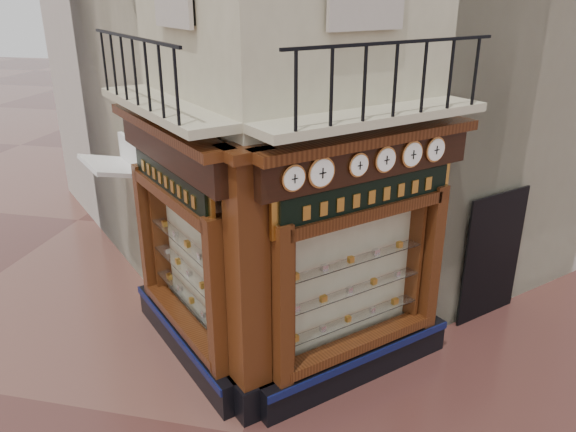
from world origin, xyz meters
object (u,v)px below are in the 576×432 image
(clock_f, at_px, (435,149))
(corner_pilaster, at_px, (248,294))
(signboard_right, at_px, (369,196))
(clock_b, at_px, (321,172))
(awning, at_px, (125,293))
(clock_a, at_px, (293,178))
(clock_c, at_px, (358,165))
(signboard_left, at_px, (170,181))
(clock_d, at_px, (385,159))
(clock_e, at_px, (412,154))

(clock_f, bearing_deg, corner_pilaster, 171.47)
(corner_pilaster, relative_size, signboard_right, 1.76)
(clock_b, bearing_deg, awning, 105.71)
(clock_a, distance_m, clock_c, 1.01)
(awning, bearing_deg, signboard_left, -176.00)
(clock_c, bearing_deg, signboard_right, 19.96)
(clock_b, xyz_separation_m, clock_d, (0.75, 0.75, 0.00))
(awning, relative_size, signboard_right, 0.61)
(corner_pilaster, bearing_deg, awning, 96.52)
(corner_pilaster, height_order, clock_b, corner_pilaster)
(clock_a, relative_size, clock_c, 1.06)
(awning, bearing_deg, clock_e, -148.93)
(awning, distance_m, signboard_right, 6.06)
(clock_a, relative_size, signboard_left, 0.17)
(clock_f, distance_m, signboard_right, 1.22)
(clock_f, bearing_deg, clock_a, -180.00)
(clock_e, bearing_deg, awning, 121.07)
(clock_c, xyz_separation_m, clock_e, (0.67, 0.67, 0.00))
(clock_f, bearing_deg, awning, 124.88)
(corner_pilaster, relative_size, clock_c, 12.25)
(clock_a, xyz_separation_m, clock_c, (0.71, 0.71, -0.00))
(clock_a, relative_size, signboard_right, 0.15)
(clock_a, height_order, clock_d, clock_d)
(clock_f, xyz_separation_m, signboard_left, (-3.78, -0.70, -0.52))
(clock_c, bearing_deg, signboard_left, 128.99)
(clock_f, bearing_deg, signboard_left, 145.46)
(clock_a, xyz_separation_m, clock_e, (1.38, 1.38, 0.00))
(signboard_right, bearing_deg, clock_f, -5.75)
(clock_b, height_order, awning, clock_b)
(clock_a, relative_size, awning, 0.25)
(clock_d, relative_size, signboard_right, 0.16)
(corner_pilaster, xyz_separation_m, clock_d, (1.65, 1.05, 1.67))
(clock_f, relative_size, signboard_left, 0.18)
(corner_pilaster, xyz_separation_m, signboard_right, (1.46, 1.01, 1.15))
(clock_a, xyz_separation_m, clock_d, (1.04, 1.04, 0.00))
(clock_b, relative_size, clock_d, 1.12)
(clock_e, xyz_separation_m, signboard_right, (-0.53, -0.38, -0.52))
(clock_b, bearing_deg, clock_f, 0.00)
(awning, bearing_deg, clock_f, -145.12)
(clock_b, height_order, clock_e, clock_b)
(corner_pilaster, distance_m, clock_f, 3.33)
(clock_f, bearing_deg, clock_e, -180.00)
(clock_b, height_order, clock_d, clock_b)
(corner_pilaster, distance_m, signboard_right, 2.12)
(clock_d, bearing_deg, clock_e, 0.00)
(clock_c, distance_m, clock_f, 1.40)
(clock_d, bearing_deg, clock_b, 180.00)
(signboard_left, distance_m, signboard_right, 2.92)
(clock_d, distance_m, signboard_right, 0.55)
(clock_b, xyz_separation_m, clock_f, (1.41, 1.41, -0.00))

